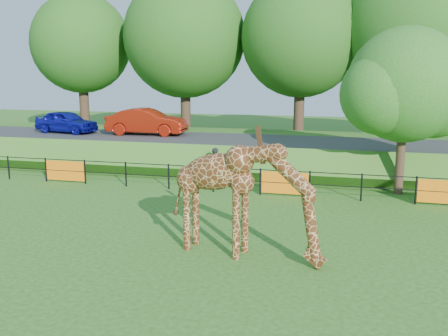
% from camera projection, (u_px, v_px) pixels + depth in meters
% --- Properties ---
extents(ground, '(90.00, 90.00, 0.00)m').
position_uv_depth(ground, '(133.00, 260.00, 13.41)').
color(ground, '#246218').
rests_on(ground, ground).
extents(giraffe, '(4.56, 1.74, 3.20)m').
position_uv_depth(giraffe, '(245.00, 200.00, 13.42)').
color(giraffe, '#512710').
rests_on(giraffe, ground).
extents(perimeter_fence, '(28.07, 0.10, 1.10)m').
position_uv_depth(perimeter_fence, '(213.00, 179.00, 20.90)').
color(perimeter_fence, black).
rests_on(perimeter_fence, ground).
extents(embankment, '(40.00, 9.00, 1.30)m').
position_uv_depth(embankment, '(250.00, 150.00, 28.01)').
color(embankment, '#246218').
rests_on(embankment, ground).
extents(road, '(40.00, 5.00, 0.12)m').
position_uv_depth(road, '(244.00, 141.00, 26.45)').
color(road, '#2E2E31').
rests_on(road, embankment).
extents(car_blue, '(4.04, 2.16, 1.31)m').
position_uv_depth(car_blue, '(66.00, 122.00, 29.28)').
color(car_blue, '#1617B6').
rests_on(car_blue, road).
extents(car_red, '(4.60, 1.79, 1.49)m').
position_uv_depth(car_red, '(147.00, 122.00, 28.35)').
color(car_red, '#A81D0C').
rests_on(car_red, road).
extents(visitor, '(0.69, 0.57, 1.63)m').
position_uv_depth(visitor, '(215.00, 165.00, 22.49)').
color(visitor, black).
rests_on(visitor, ground).
extents(tree_east, '(5.40, 4.71, 6.76)m').
position_uv_depth(tree_east, '(407.00, 89.00, 19.86)').
color(tree_east, '#362418').
rests_on(tree_east, ground).
extents(bg_tree_line, '(37.30, 8.80, 11.82)m').
position_uv_depth(bg_tree_line, '(299.00, 37.00, 32.46)').
color(bg_tree_line, '#362418').
rests_on(bg_tree_line, ground).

